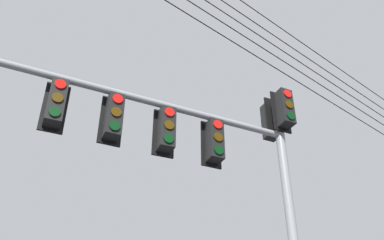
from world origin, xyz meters
The scene contains 2 objects.
signal_mast_assembly centered at (-2.46, 0.54, 5.47)m, with size 6.30×1.10×7.46m.
overhead_wire_span centered at (-2.03, 0.17, 9.26)m, with size 27.25×4.87×1.81m.
Camera 1 is at (-6.65, -5.96, 1.25)m, focal length 41.40 mm.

